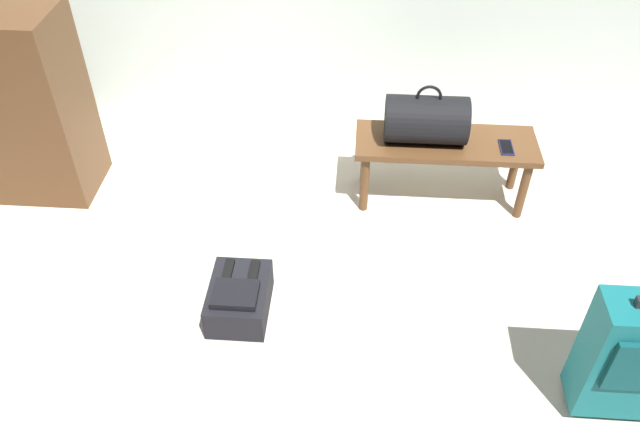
% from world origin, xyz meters
% --- Properties ---
extents(ground_plane, '(6.60, 6.60, 0.00)m').
position_xyz_m(ground_plane, '(0.00, 0.00, 0.00)').
color(ground_plane, beige).
extents(bench, '(1.00, 0.36, 0.41)m').
position_xyz_m(bench, '(0.63, 0.78, 0.34)').
color(bench, brown).
rests_on(bench, ground).
extents(duffel_bag_black, '(0.44, 0.26, 0.34)m').
position_xyz_m(duffel_bag_black, '(0.50, 0.78, 0.54)').
color(duffel_bag_black, black).
rests_on(duffel_bag_black, bench).
extents(cell_phone, '(0.07, 0.14, 0.01)m').
position_xyz_m(cell_phone, '(0.95, 0.73, 0.41)').
color(cell_phone, '#191E4C').
rests_on(cell_phone, bench).
extents(backpack_dark, '(0.28, 0.38, 0.21)m').
position_xyz_m(backpack_dark, '(-0.39, -0.16, 0.09)').
color(backpack_dark, black).
rests_on(backpack_dark, ground).
extents(side_cabinet, '(0.56, 0.44, 1.10)m').
position_xyz_m(side_cabinet, '(-1.68, 0.75, 0.55)').
color(side_cabinet, brown).
rests_on(side_cabinet, ground).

